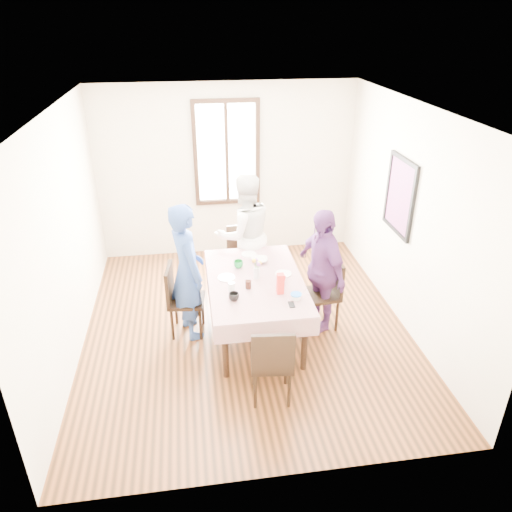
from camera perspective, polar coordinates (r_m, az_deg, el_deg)
name	(u,v)px	position (r m, az deg, el deg)	size (l,w,h in m)	color
ground	(246,326)	(6.23, -1.16, -8.28)	(4.50, 4.50, 0.00)	#321E0E
back_wall	(227,172)	(7.66, -3.44, 9.89)	(4.00, 4.00, 0.00)	beige
right_wall	(410,220)	(6.12, 17.69, 4.10)	(4.50, 4.50, 0.00)	beige
window_frame	(227,153)	(7.56, -3.49, 12.02)	(1.02, 0.06, 1.62)	black
window_pane	(227,153)	(7.57, -3.49, 12.04)	(0.90, 0.02, 1.50)	white
art_poster	(400,196)	(6.29, 16.65, 6.84)	(0.04, 0.76, 0.96)	red
dining_table	(255,307)	(5.91, -0.07, -6.05)	(0.99, 1.62, 0.75)	black
tablecloth	(255,280)	(5.71, -0.07, -2.85)	(1.11, 1.74, 0.01)	#5C0C17
chair_left	(187,300)	(5.96, -8.19, -5.18)	(0.42, 0.42, 0.91)	black
chair_right	(320,294)	(6.07, 7.61, -4.49)	(0.42, 0.42, 0.91)	black
chair_far	(244,260)	(6.83, -1.43, -0.42)	(0.42, 0.42, 0.91)	black
chair_near	(271,361)	(4.98, 1.83, -12.23)	(0.42, 0.42, 0.91)	black
person_left	(186,272)	(5.76, -8.23, -1.83)	(0.62, 0.41, 1.70)	navy
person_far	(244,234)	(6.64, -1.44, 2.61)	(0.84, 0.65, 1.72)	white
person_right	(320,271)	(5.89, 7.60, -1.72)	(0.93, 0.39, 1.58)	#582C67
mug_black	(234,297)	(5.30, -2.63, -4.83)	(0.12, 0.12, 0.09)	black
mug_flag	(282,280)	(5.63, 3.09, -2.82)	(0.09, 0.09, 0.09)	red
mug_green	(238,264)	(5.96, -2.09, -0.97)	(0.12, 0.12, 0.09)	#0C7226
serving_bowl	(259,260)	(6.09, 0.41, -0.50)	(0.20, 0.20, 0.05)	white
juice_carton	(280,284)	(5.40, 2.89, -3.27)	(0.08, 0.08, 0.24)	red
butter_tub	(296,297)	(5.35, 4.75, -4.81)	(0.10, 0.10, 0.05)	white
jam_jar	(248,285)	(5.52, -0.92, -3.39)	(0.07, 0.07, 0.10)	black
drinking_glass	(232,287)	(5.46, -2.91, -3.67)	(0.08, 0.08, 0.11)	silver
smartphone	(292,305)	(5.25, 4.22, -5.74)	(0.06, 0.13, 0.01)	black
flower_vase	(257,273)	(5.71, 0.09, -2.00)	(0.07, 0.07, 0.14)	silver
plate_left	(226,278)	(5.75, -3.53, -2.57)	(0.20, 0.20, 0.01)	white
plate_right	(283,274)	(5.83, 3.23, -2.11)	(0.20, 0.20, 0.01)	white
plate_far	(249,254)	(6.28, -0.82, 0.21)	(0.20, 0.20, 0.01)	white
butter_lid	(296,294)	(5.33, 4.76, -4.52)	(0.12, 0.12, 0.01)	blue
flower_bunch	(257,264)	(5.65, 0.09, -0.93)	(0.09, 0.09, 0.10)	yellow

